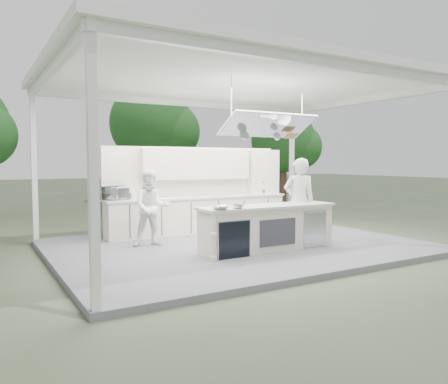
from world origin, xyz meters
TOP-DOWN VIEW (x-y plane):
  - ground at (0.00, 0.00)m, footprint 90.00×90.00m
  - stage_deck at (0.00, 0.00)m, footprint 8.00×6.00m
  - tent at (0.00, -0.01)m, footprint 8.20×6.20m
  - demo_island at (0.18, -0.91)m, footprint 3.10×0.79m
  - back_counter at (0.00, 1.90)m, footprint 5.08×0.72m
  - back_wall_unit at (0.44, 2.11)m, footprint 5.05×0.48m
  - tree_cluster at (-0.16, 9.77)m, footprint 19.55×9.40m
  - head_chef at (1.22, -0.70)m, footprint 0.84×0.71m
  - sous_chef at (-1.77, 0.75)m, footprint 0.95×0.81m
  - toaster_oven at (-2.20, 1.96)m, footprint 0.69×0.59m
  - bowl_large at (-1.10, -1.15)m, footprint 0.36×0.36m
  - bowl_small at (-0.70, -1.15)m, footprint 0.31×0.31m

SIDE VIEW (x-z plane):
  - ground at x=0.00m, z-range 0.00..0.00m
  - stage_deck at x=0.00m, z-range 0.00..0.12m
  - demo_island at x=0.18m, z-range 0.12..1.07m
  - back_counter at x=0.00m, z-range 0.12..1.07m
  - sous_chef at x=-1.77m, z-range 0.12..1.82m
  - head_chef at x=1.22m, z-range 0.12..2.07m
  - bowl_small at x=-0.70m, z-range 1.07..1.14m
  - bowl_large at x=-1.10m, z-range 1.07..1.15m
  - toaster_oven at x=-2.20m, z-range 1.07..1.39m
  - back_wall_unit at x=0.44m, z-range 0.45..2.70m
  - tree_cluster at x=-0.16m, z-range 0.36..6.21m
  - tent at x=0.00m, z-range 1.78..5.64m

